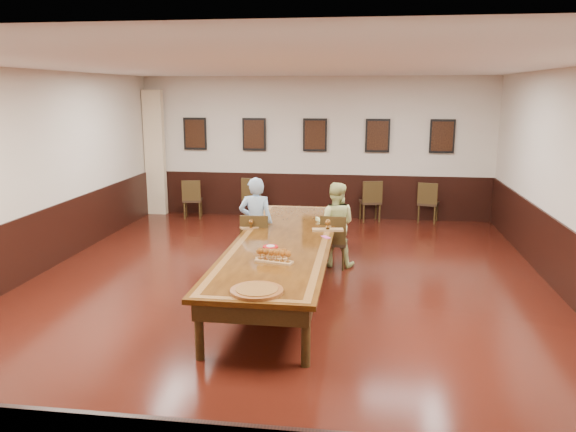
# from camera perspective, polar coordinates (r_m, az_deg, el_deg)

# --- Properties ---
(floor) EXTENTS (8.00, 10.00, 0.02)m
(floor) POSITION_cam_1_polar(r_m,az_deg,el_deg) (8.37, -0.47, -7.50)
(floor) COLOR black
(floor) RESTS_ON ground
(ceiling) EXTENTS (8.00, 10.00, 0.02)m
(ceiling) POSITION_cam_1_polar(r_m,az_deg,el_deg) (7.87, -0.52, 15.09)
(ceiling) COLOR white
(ceiling) RESTS_ON floor
(wall_back) EXTENTS (8.00, 0.02, 3.20)m
(wall_back) POSITION_cam_1_polar(r_m,az_deg,el_deg) (12.90, 2.77, 6.92)
(wall_back) COLOR beige
(wall_back) RESTS_ON floor
(wall_front) EXTENTS (8.00, 0.02, 3.20)m
(wall_front) POSITION_cam_1_polar(r_m,az_deg,el_deg) (3.25, -13.68, -10.61)
(wall_front) COLOR beige
(wall_front) RESTS_ON floor
(wall_left) EXTENTS (0.02, 10.00, 3.20)m
(wall_left) POSITION_cam_1_polar(r_m,az_deg,el_deg) (9.42, -25.46, 3.64)
(wall_left) COLOR beige
(wall_left) RESTS_ON floor
(chair_man) EXTENTS (0.49, 0.52, 0.95)m
(chair_man) POSITION_cam_1_polar(r_m,az_deg,el_deg) (9.13, -3.32, -2.61)
(chair_man) COLOR black
(chair_man) RESTS_ON floor
(chair_woman) EXTENTS (0.45, 0.49, 0.90)m
(chair_woman) POSITION_cam_1_polar(r_m,az_deg,el_deg) (9.31, 4.71, -2.50)
(chair_woman) COLOR black
(chair_woman) RESTS_ON floor
(spare_chair_a) EXTENTS (0.50, 0.53, 0.90)m
(spare_chair_a) POSITION_cam_1_polar(r_m,az_deg,el_deg) (13.11, -9.68, 1.76)
(spare_chair_a) COLOR black
(spare_chair_a) RESTS_ON floor
(spare_chair_b) EXTENTS (0.52, 0.56, 0.97)m
(spare_chair_b) POSITION_cam_1_polar(r_m,az_deg,el_deg) (12.80, -3.44, 1.82)
(spare_chair_b) COLOR black
(spare_chair_b) RESTS_ON floor
(spare_chair_c) EXTENTS (0.53, 0.56, 0.94)m
(spare_chair_c) POSITION_cam_1_polar(r_m,az_deg,el_deg) (12.73, 8.35, 1.58)
(spare_chair_c) COLOR black
(spare_chair_c) RESTS_ON floor
(spare_chair_d) EXTENTS (0.53, 0.56, 0.91)m
(spare_chair_d) POSITION_cam_1_polar(r_m,az_deg,el_deg) (12.88, 14.07, 1.40)
(spare_chair_d) COLOR black
(spare_chair_d) RESTS_ON floor
(person_man) EXTENTS (0.58, 0.41, 1.52)m
(person_man) POSITION_cam_1_polar(r_m,az_deg,el_deg) (9.16, -3.27, -0.74)
(person_man) COLOR #4880B6
(person_man) RESTS_ON floor
(person_woman) EXTENTS (0.73, 0.59, 1.41)m
(person_woman) POSITION_cam_1_polar(r_m,az_deg,el_deg) (9.34, 4.81, -0.85)
(person_woman) COLOR #CCD484
(person_woman) RESTS_ON floor
(pink_phone) EXTENTS (0.15, 0.17, 0.01)m
(pink_phone) POSITION_cam_1_polar(r_m,az_deg,el_deg) (8.30, 3.85, -2.16)
(pink_phone) COLOR #EC4EB1
(pink_phone) RESTS_ON conference_table
(curtain) EXTENTS (0.45, 0.18, 2.90)m
(curtain) POSITION_cam_1_polar(r_m,az_deg,el_deg) (13.59, -13.36, 6.25)
(curtain) COLOR beige
(curtain) RESTS_ON floor
(wainscoting) EXTENTS (8.00, 10.00, 1.00)m
(wainscoting) POSITION_cam_1_polar(r_m,az_deg,el_deg) (8.21, -0.48, -4.16)
(wainscoting) COLOR black
(wainscoting) RESTS_ON floor
(conference_table) EXTENTS (1.40, 5.00, 0.76)m
(conference_table) POSITION_cam_1_polar(r_m,az_deg,el_deg) (8.18, -0.48, -3.41)
(conference_table) COLOR #311A08
(conference_table) RESTS_ON floor
(posters) EXTENTS (6.14, 0.04, 0.74)m
(posters) POSITION_cam_1_polar(r_m,az_deg,el_deg) (12.81, 2.75, 8.23)
(posters) COLOR black
(posters) RESTS_ON wall_back
(flight_a) EXTENTS (0.42, 0.30, 0.15)m
(flight_a) POSITION_cam_1_polar(r_m,az_deg,el_deg) (8.86, -3.41, -0.78)
(flight_a) COLOR olive
(flight_a) RESTS_ON conference_table
(flight_b) EXTENTS (0.49, 0.21, 0.18)m
(flight_b) POSITION_cam_1_polar(r_m,az_deg,el_deg) (8.69, 4.06, -0.97)
(flight_b) COLOR olive
(flight_b) RESTS_ON conference_table
(flight_c) EXTENTS (0.43, 0.21, 0.15)m
(flight_c) POSITION_cam_1_polar(r_m,az_deg,el_deg) (7.19, -1.68, -3.93)
(flight_c) COLOR olive
(flight_c) RESTS_ON conference_table
(flight_d) EXTENTS (0.50, 0.25, 0.18)m
(flight_d) POSITION_cam_1_polar(r_m,az_deg,el_deg) (7.06, -1.43, -4.13)
(flight_d) COLOR olive
(flight_d) RESTS_ON conference_table
(red_plate_grp) EXTENTS (0.21, 0.21, 0.03)m
(red_plate_grp) POSITION_cam_1_polar(r_m,az_deg,el_deg) (7.76, -1.79, -3.14)
(red_plate_grp) COLOR #B20B0E
(red_plate_grp) RESTS_ON conference_table
(carved_platter) EXTENTS (0.67, 0.67, 0.05)m
(carved_platter) POSITION_cam_1_polar(r_m,az_deg,el_deg) (6.07, -3.19, -7.59)
(carved_platter) COLOR #592C11
(carved_platter) RESTS_ON conference_table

